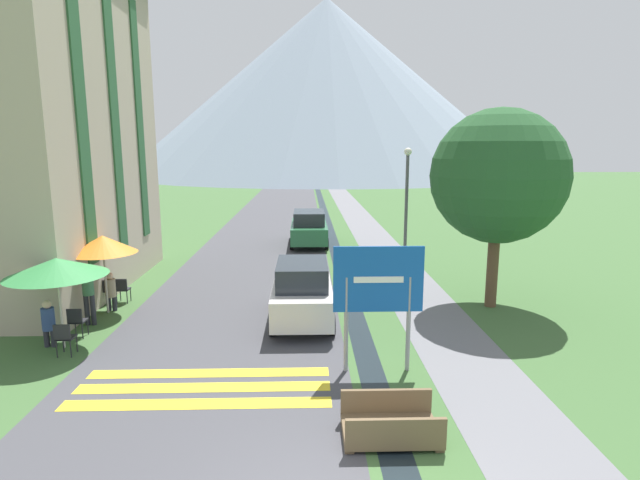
# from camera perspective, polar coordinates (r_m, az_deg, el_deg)

# --- Properties ---
(ground_plane) EXTENTS (160.00, 160.00, 0.00)m
(ground_plane) POSITION_cam_1_polar(r_m,az_deg,el_deg) (26.45, -1.00, -0.59)
(ground_plane) COLOR #3D6033
(road) EXTENTS (6.40, 60.00, 0.01)m
(road) POSITION_cam_1_polar(r_m,az_deg,el_deg) (36.38, -5.12, 2.42)
(road) COLOR #424247
(road) RESTS_ON ground_plane
(footpath) EXTENTS (2.20, 60.00, 0.01)m
(footpath) POSITION_cam_1_polar(r_m,az_deg,el_deg) (36.52, 4.48, 2.46)
(footpath) COLOR slate
(footpath) RESTS_ON ground_plane
(drainage_channel) EXTENTS (0.60, 60.00, 0.00)m
(drainage_channel) POSITION_cam_1_polar(r_m,az_deg,el_deg) (36.34, 0.71, 2.45)
(drainage_channel) COLOR black
(drainage_channel) RESTS_ON ground_plane
(crosswalk_marking) EXTENTS (5.44, 1.84, 0.01)m
(crosswalk_marking) POSITION_cam_1_polar(r_m,az_deg,el_deg) (11.45, -13.15, -16.10)
(crosswalk_marking) COLOR yellow
(crosswalk_marking) RESTS_ON ground_plane
(mountain_distant) EXTENTS (78.42, 78.42, 33.18)m
(mountain_distant) POSITION_cam_1_polar(r_m,az_deg,el_deg) (101.81, 0.76, 16.97)
(mountain_distant) COLOR gray
(mountain_distant) RESTS_ON ground_plane
(hotel_building) EXTENTS (5.46, 10.08, 12.24)m
(hotel_building) POSITION_cam_1_polar(r_m,az_deg,el_deg) (20.19, -29.34, 13.40)
(hotel_building) COLOR tan
(hotel_building) RESTS_ON ground_plane
(road_sign) EXTENTS (2.03, 0.11, 2.94)m
(road_sign) POSITION_cam_1_polar(r_m,az_deg,el_deg) (11.33, 6.67, -5.64)
(road_sign) COLOR gray
(road_sign) RESTS_ON ground_plane
(footbridge) EXTENTS (1.70, 1.10, 0.65)m
(footbridge) POSITION_cam_1_polar(r_m,az_deg,el_deg) (9.52, 8.05, -20.24)
(footbridge) COLOR brown
(footbridge) RESTS_ON ground_plane
(parked_car_near) EXTENTS (1.81, 3.96, 1.82)m
(parked_car_near) POSITION_cam_1_polar(r_m,az_deg,el_deg) (14.81, -2.04, -5.88)
(parked_car_near) COLOR silver
(parked_car_near) RESTS_ON ground_plane
(parked_car_far) EXTENTS (1.96, 4.51, 1.82)m
(parked_car_far) POSITION_cam_1_polar(r_m,az_deg,el_deg) (26.43, -1.27, 1.41)
(parked_car_far) COLOR #28663D
(parked_car_far) RESTS_ON ground_plane
(cafe_chair_far_right) EXTENTS (0.40, 0.40, 0.85)m
(cafe_chair_far_right) POSITION_cam_1_polar(r_m,az_deg,el_deg) (17.80, -21.67, -5.13)
(cafe_chair_far_right) COLOR #232328
(cafe_chair_far_right) RESTS_ON ground_plane
(cafe_chair_far_left) EXTENTS (0.40, 0.40, 0.85)m
(cafe_chair_far_left) POSITION_cam_1_polar(r_m,az_deg,el_deg) (17.90, -23.52, -5.19)
(cafe_chair_far_left) COLOR #232328
(cafe_chair_far_left) RESTS_ON ground_plane
(cafe_chair_near_right) EXTENTS (0.40, 0.40, 0.85)m
(cafe_chair_near_right) POSITION_cam_1_polar(r_m,az_deg,el_deg) (15.12, -26.06, -8.19)
(cafe_chair_near_right) COLOR #232328
(cafe_chair_near_right) RESTS_ON ground_plane
(cafe_chair_nearest) EXTENTS (0.40, 0.40, 0.85)m
(cafe_chair_nearest) POSITION_cam_1_polar(r_m,az_deg,el_deg) (13.99, -27.19, -9.77)
(cafe_chair_nearest) COLOR #232328
(cafe_chair_nearest) RESTS_ON ground_plane
(cafe_umbrella_front_green) EXTENTS (2.45, 2.45, 2.37)m
(cafe_umbrella_front_green) POSITION_cam_1_polar(r_m,az_deg,el_deg) (14.13, -27.89, -2.75)
(cafe_umbrella_front_green) COLOR #B7B2A8
(cafe_umbrella_front_green) RESTS_ON ground_plane
(cafe_umbrella_middle_orange) EXTENTS (2.02, 2.02, 2.46)m
(cafe_umbrella_middle_orange) POSITION_cam_1_polar(r_m,az_deg,el_deg) (16.59, -23.57, -0.46)
(cafe_umbrella_middle_orange) COLOR #B7B2A8
(cafe_umbrella_middle_orange) RESTS_ON ground_plane
(person_seated_far) EXTENTS (0.32, 0.32, 1.25)m
(person_seated_far) POSITION_cam_1_polar(r_m,az_deg,el_deg) (14.75, -28.62, -8.14)
(person_seated_far) COLOR #282833
(person_seated_far) RESTS_ON ground_plane
(person_standing_terrace) EXTENTS (0.32, 0.32, 1.69)m
(person_standing_terrace) POSITION_cam_1_polar(r_m,az_deg,el_deg) (15.91, -24.95, -5.44)
(person_standing_terrace) COLOR #282833
(person_standing_terrace) RESTS_ON ground_plane
(person_seated_near) EXTENTS (0.32, 0.32, 1.24)m
(person_seated_near) POSITION_cam_1_polar(r_m,az_deg,el_deg) (17.07, -22.82, -5.26)
(person_seated_near) COLOR #282833
(person_seated_near) RESTS_ON ground_plane
(streetlamp) EXTENTS (0.28, 0.28, 5.09)m
(streetlamp) POSITION_cam_1_polar(r_m,az_deg,el_deg) (18.77, 9.84, 4.04)
(streetlamp) COLOR #515156
(streetlamp) RESTS_ON ground_plane
(tree_by_path) EXTENTS (4.20, 4.20, 6.32)m
(tree_by_path) POSITION_cam_1_polar(r_m,az_deg,el_deg) (16.59, 19.71, 6.85)
(tree_by_path) COLOR brown
(tree_by_path) RESTS_ON ground_plane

